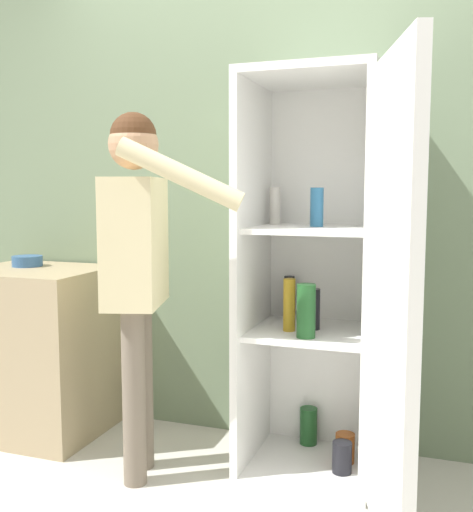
{
  "coord_description": "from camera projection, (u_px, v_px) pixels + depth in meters",
  "views": [
    {
      "loc": [
        0.78,
        -1.99,
        1.29
      ],
      "look_at": [
        -0.14,
        0.65,
        0.99
      ],
      "focal_mm": 42.0,
      "sensor_mm": 36.0,
      "label": 1
    }
  ],
  "objects": [
    {
      "name": "counter",
      "position": [
        38.0,
        350.0,
        3.22
      ],
      "size": [
        0.72,
        0.61,
        0.88
      ],
      "color": "tan",
      "rests_on": "ground_plane"
    },
    {
      "name": "wall_back",
      "position": [
        284.0,
        194.0,
        3.05
      ],
      "size": [
        7.0,
        0.06,
        2.55
      ],
      "color": "gray",
      "rests_on": "ground_plane"
    },
    {
      "name": "refrigerator",
      "position": [
        329.0,
        285.0,
        2.6
      ],
      "size": [
        0.81,
        1.13,
        1.81
      ],
      "color": "white",
      "rests_on": "ground_plane"
    },
    {
      "name": "person",
      "position": [
        137.0,
        247.0,
        2.63
      ],
      "size": [
        0.71,
        0.52,
        1.63
      ],
      "color": "#726656",
      "rests_on": "ground_plane"
    },
    {
      "name": "bowl",
      "position": [
        27.0,
        261.0,
        3.26
      ],
      "size": [
        0.16,
        0.16,
        0.06
      ],
      "color": "#335B8E",
      "rests_on": "counter"
    }
  ]
}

